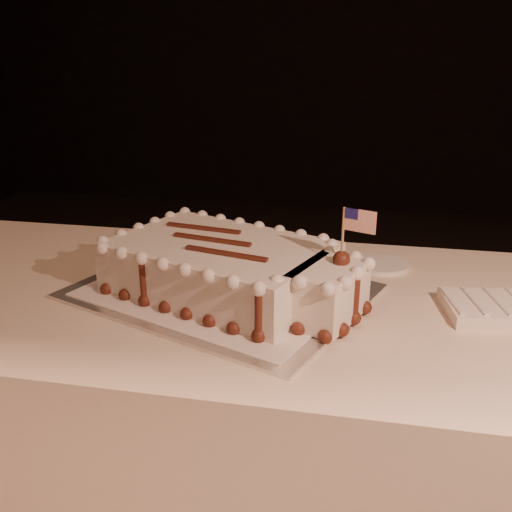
% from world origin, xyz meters
% --- Properties ---
extents(banquet_table, '(2.40, 0.80, 0.75)m').
position_xyz_m(banquet_table, '(0.00, 0.60, 0.38)').
color(banquet_table, beige).
rests_on(banquet_table, ground).
extents(cake_board, '(0.73, 0.65, 0.01)m').
position_xyz_m(cake_board, '(-0.25, 0.60, 0.75)').
color(cake_board, silver).
rests_on(cake_board, banquet_table).
extents(doily, '(0.66, 0.58, 0.00)m').
position_xyz_m(doily, '(-0.25, 0.60, 0.76)').
color(doily, white).
rests_on(doily, cake_board).
extents(sheet_cake, '(0.60, 0.46, 0.23)m').
position_xyz_m(sheet_cake, '(-0.22, 0.59, 0.81)').
color(sheet_cake, white).
rests_on(sheet_cake, doily).
extents(napkin_stack, '(0.23, 0.18, 0.03)m').
position_xyz_m(napkin_stack, '(0.34, 0.61, 0.76)').
color(napkin_stack, white).
rests_on(napkin_stack, banquet_table).
extents(side_plate, '(0.13, 0.13, 0.01)m').
position_xyz_m(side_plate, '(0.11, 0.83, 0.76)').
color(side_plate, white).
rests_on(side_plate, banquet_table).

